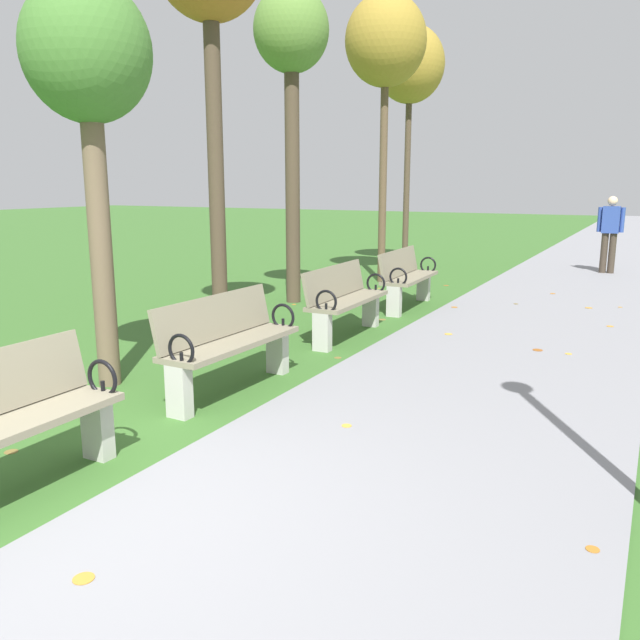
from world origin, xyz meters
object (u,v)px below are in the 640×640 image
Objects in this scene: tree_1 at (88,65)px; tree_4 at (386,44)px; tree_3 at (291,47)px; tree_5 at (410,66)px; pedestrian_walking at (610,230)px; park_bench_4 at (407,277)px; park_bench_3 at (345,299)px; park_bench_2 at (228,341)px.

tree_1 is 0.69× the size of tree_4.
tree_5 is at bearing 88.55° from tree_3.
tree_3 is 2.96× the size of pedestrian_walking.
tree_4 reaches higher than park_bench_4.
park_bench_3 is 0.34× the size of tree_3.
park_bench_2 is 2.72m from tree_1.
tree_1 reaches higher than pedestrian_walking.
tree_4 is at bearing -82.07° from tree_5.
tree_1 reaches higher than park_bench_3.
tree_5 is 3.22× the size of pedestrian_walking.
tree_5 is (-0.29, 2.10, -0.06)m from tree_4.
park_bench_2 is 1.00× the size of pedestrian_walking.
park_bench_4 is 0.31× the size of tree_4.
tree_4 is (-1.40, 2.35, 3.93)m from park_bench_4.
park_bench_2 is 10.07m from tree_5.
tree_4 is at bearing 120.78° from park_bench_4.
park_bench_3 and park_bench_4 have the same top height.
tree_3 is (-0.65, 4.67, 1.01)m from tree_1.
park_bench_2 is 1.00× the size of park_bench_4.
pedestrian_walking reaches higher than park_bench_4.
tree_5 reaches higher than park_bench_3.
tree_4 is 6.15m from pedestrian_walking.
park_bench_3 is 0.30× the size of tree_4.
tree_5 is (-0.53, 9.49, 1.43)m from tree_1.
tree_3 is at bearing -125.29° from pedestrian_walking.
park_bench_4 is (0.00, 2.23, 0.00)m from park_bench_3.
tree_4 reaches higher than tree_5.
tree_1 is at bearing -82.03° from tree_3.
tree_4 is at bearing -139.46° from pedestrian_walking.
tree_3 is at bearing -98.62° from tree_4.
park_bench_3 is 0.99× the size of pedestrian_walking.
tree_3 reaches higher than park_bench_4.
tree_1 reaches higher than park_bench_2.
tree_1 is at bearing -112.36° from park_bench_3.
tree_4 is (-1.40, 7.05, 3.93)m from park_bench_2.
tree_1 is at bearing -88.15° from tree_4.
park_bench_2 is 0.44× the size of tree_1.
tree_1 is 0.76× the size of tree_3.
park_bench_2 is 10.64m from pedestrian_walking.
tree_1 is 4.82m from tree_3.
park_bench_4 is (0.00, 4.70, 0.00)m from park_bench_2.
park_bench_2 is 5.81m from tree_3.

